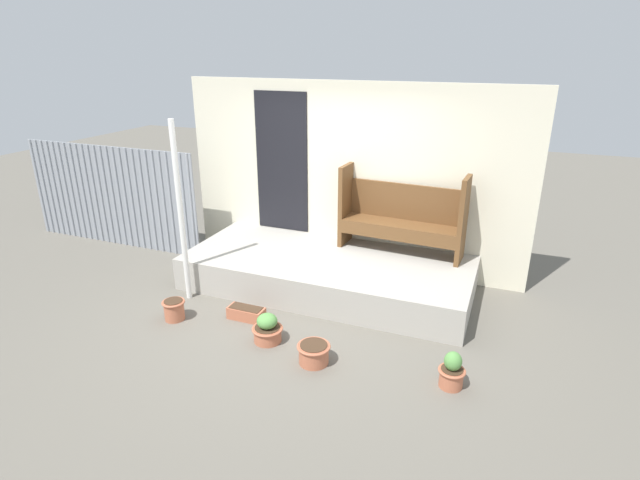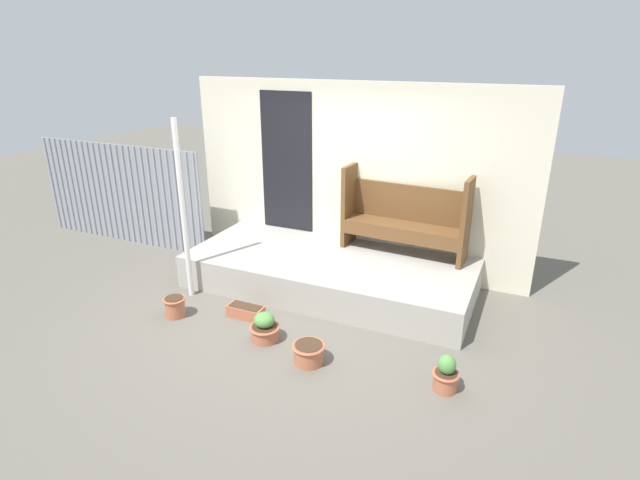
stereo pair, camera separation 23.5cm
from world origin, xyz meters
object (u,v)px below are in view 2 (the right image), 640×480
at_px(support_post, 183,212).
at_px(bench, 405,215).
at_px(flower_pot_middle, 265,328).
at_px(flower_pot_right, 309,352).
at_px(flower_pot_far_right, 446,375).
at_px(planter_box_rect, 246,311).
at_px(flower_pot_left, 175,306).

xyz_separation_m(support_post, bench, (2.37, 1.51, -0.17)).
distance_m(support_post, bench, 2.81).
bearing_deg(flower_pot_middle, flower_pot_right, -16.58).
xyz_separation_m(bench, flower_pot_far_right, (1.01, -2.11, -0.80)).
bearing_deg(bench, planter_box_rect, -126.03).
distance_m(bench, flower_pot_far_right, 2.47).
distance_m(support_post, flower_pot_middle, 1.80).
xyz_separation_m(flower_pot_middle, flower_pot_right, (0.62, -0.18, -0.03)).
xyz_separation_m(flower_pot_left, flower_pot_middle, (1.23, -0.01, 0.01)).
bearing_deg(flower_pot_right, flower_pot_far_right, 5.43).
relative_size(flower_pot_left, flower_pot_right, 0.78).
bearing_deg(bench, flower_pot_far_right, -61.03).
xyz_separation_m(flower_pot_right, flower_pot_far_right, (1.35, 0.13, 0.05)).
bearing_deg(planter_box_rect, flower_pot_far_right, -9.10).
relative_size(flower_pot_middle, flower_pot_right, 0.99).
bearing_deg(planter_box_rect, support_post, 167.84).
xyz_separation_m(flower_pot_far_right, planter_box_rect, (-2.42, 0.39, -0.09)).
relative_size(flower_pot_right, flower_pot_far_right, 0.93).
relative_size(bench, flower_pot_far_right, 4.46).
distance_m(bench, flower_pot_middle, 2.40).
xyz_separation_m(flower_pot_left, planter_box_rect, (0.78, 0.32, -0.06)).
height_order(bench, flower_pot_left, bench).
bearing_deg(support_post, bench, 32.60).
bearing_deg(planter_box_rect, flower_pot_middle, -36.18).
distance_m(bench, flower_pot_right, 2.41).
bearing_deg(support_post, planter_box_rect, -12.16).
height_order(flower_pot_left, planter_box_rect, flower_pot_left).
bearing_deg(bench, flower_pot_right, -95.25).
height_order(support_post, flower_pot_far_right, support_post).
height_order(flower_pot_left, flower_pot_right, flower_pot_left).
xyz_separation_m(support_post, flower_pot_left, (0.17, -0.53, -0.99)).
distance_m(flower_pot_left, flower_pot_far_right, 3.20).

